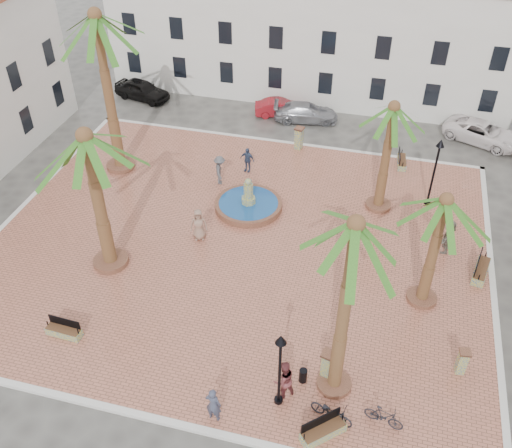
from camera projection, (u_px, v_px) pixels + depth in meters
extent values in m
plane|color=#56544F|center=(238.00, 244.00, 30.55)|extent=(120.00, 120.00, 0.00)
cube|color=#B66850|center=(238.00, 243.00, 30.50)|extent=(26.00, 22.00, 0.15)
cube|color=silver|center=(283.00, 143.00, 38.85)|extent=(26.30, 0.30, 0.16)
cube|color=silver|center=(159.00, 420.00, 22.15)|extent=(26.30, 0.30, 0.16)
cube|color=silver|center=(493.00, 287.00, 27.91)|extent=(0.30, 22.30, 0.16)
cube|color=silver|center=(23.00, 207.00, 33.09)|extent=(0.30, 22.30, 0.16)
cube|color=white|center=(310.00, 33.00, 42.94)|extent=(30.00, 7.00, 9.00)
cube|color=black|center=(135.00, 62.00, 44.34)|extent=(1.00, 0.12, 1.60)
cube|color=black|center=(180.00, 67.00, 43.59)|extent=(1.00, 0.12, 1.60)
cube|color=black|center=(227.00, 72.00, 42.84)|extent=(1.00, 0.12, 1.60)
cube|color=black|center=(275.00, 78.00, 42.10)|extent=(1.00, 0.12, 1.60)
cube|color=black|center=(325.00, 83.00, 41.35)|extent=(1.00, 0.12, 1.60)
cube|color=black|center=(377.00, 89.00, 40.60)|extent=(1.00, 0.12, 1.60)
cube|color=black|center=(432.00, 95.00, 39.85)|extent=(1.00, 0.12, 1.60)
cube|color=black|center=(488.00, 101.00, 39.11)|extent=(1.00, 0.12, 1.60)
cube|color=black|center=(129.00, 24.00, 42.48)|extent=(1.00, 0.12, 1.60)
cube|color=black|center=(176.00, 28.00, 41.73)|extent=(1.00, 0.12, 1.60)
cube|color=black|center=(225.00, 33.00, 40.98)|extent=(1.00, 0.12, 1.60)
cube|color=black|center=(276.00, 38.00, 40.24)|extent=(1.00, 0.12, 1.60)
cube|color=black|center=(329.00, 43.00, 39.49)|extent=(1.00, 0.12, 1.60)
cube|color=black|center=(383.00, 48.00, 38.74)|extent=(1.00, 0.12, 1.60)
cube|color=black|center=(440.00, 53.00, 37.99)|extent=(1.00, 0.12, 1.60)
cube|color=black|center=(499.00, 59.00, 37.25)|extent=(1.00, 0.12, 1.60)
cube|color=black|center=(26.00, 120.00, 36.93)|extent=(0.12, 1.00, 1.60)
cube|color=black|center=(58.00, 94.00, 39.97)|extent=(0.12, 1.00, 1.60)
cube|color=black|center=(14.00, 76.00, 35.07)|extent=(0.12, 1.00, 1.60)
cube|color=black|center=(48.00, 52.00, 38.11)|extent=(0.12, 1.00, 1.60)
cylinder|color=brown|center=(248.00, 205.00, 32.77)|extent=(3.88, 3.88, 0.37)
cylinder|color=#194C8C|center=(248.00, 203.00, 32.67)|extent=(3.42, 3.42, 0.06)
cylinder|color=#8C9462|center=(248.00, 203.00, 32.65)|extent=(0.83, 0.83, 0.74)
cylinder|color=#8C9462|center=(248.00, 192.00, 32.20)|extent=(0.55, 0.55, 1.11)
sphere|color=#8C9462|center=(248.00, 182.00, 31.77)|extent=(0.41, 0.41, 0.41)
cylinder|color=brown|center=(121.00, 165.00, 36.21)|extent=(1.78, 1.78, 0.27)
cylinder|color=brown|center=(109.00, 95.00, 33.23)|extent=(0.58, 0.58, 9.36)
sphere|color=brown|center=(95.00, 14.00, 30.33)|extent=(0.78, 0.78, 0.78)
cylinder|color=brown|center=(111.00, 261.00, 29.09)|extent=(1.79, 1.79, 0.27)
cylinder|color=brown|center=(99.00, 202.00, 26.79)|extent=(0.58, 0.58, 7.15)
sphere|color=brown|center=(84.00, 135.00, 24.58)|extent=(0.78, 0.78, 0.78)
cylinder|color=brown|center=(334.00, 383.00, 23.27)|extent=(1.42, 1.42, 0.21)
cylinder|color=brown|center=(344.00, 312.00, 20.65)|extent=(0.46, 0.46, 8.23)
sphere|color=brown|center=(356.00, 223.00, 18.10)|extent=(0.62, 0.62, 0.62)
cylinder|color=brown|center=(422.00, 298.00, 27.09)|extent=(1.43, 1.43, 0.21)
cylinder|color=brown|center=(433.00, 251.00, 25.27)|extent=(0.46, 0.46, 5.65)
sphere|color=brown|center=(447.00, 200.00, 23.52)|extent=(0.63, 0.63, 0.63)
cylinder|color=brown|center=(378.00, 205.00, 32.94)|extent=(1.47, 1.47, 0.22)
cylinder|color=brown|center=(386.00, 158.00, 30.97)|extent=(0.48, 0.48, 6.12)
sphere|color=brown|center=(394.00, 106.00, 29.07)|extent=(0.64, 0.64, 0.64)
cube|color=#8C9462|center=(64.00, 332.00, 25.32)|extent=(1.66, 0.59, 0.36)
cube|color=#56351E|center=(63.00, 329.00, 25.19)|extent=(1.57, 0.54, 0.05)
cube|color=black|center=(64.00, 322.00, 25.18)|extent=(1.55, 0.13, 0.45)
cylinder|color=black|center=(47.00, 323.00, 25.30)|extent=(0.05, 0.05, 0.27)
cylinder|color=black|center=(78.00, 331.00, 24.93)|extent=(0.05, 0.05, 0.27)
cube|color=#8C9462|center=(323.00, 433.00, 21.43)|extent=(1.71, 1.63, 0.40)
cube|color=#56351E|center=(323.00, 429.00, 21.29)|extent=(1.60, 1.53, 0.06)
cube|color=black|center=(321.00, 420.00, 21.27)|extent=(1.29, 1.19, 0.50)
cylinder|color=black|center=(304.00, 437.00, 20.90)|extent=(0.05, 0.05, 0.30)
cylinder|color=black|center=(343.00, 418.00, 21.53)|extent=(0.05, 0.05, 0.30)
cube|color=#8C9462|center=(481.00, 271.00, 28.36)|extent=(1.01, 2.04, 0.43)
cube|color=#56351E|center=(482.00, 268.00, 28.20)|extent=(0.93, 1.92, 0.07)
cube|color=black|center=(478.00, 262.00, 28.10)|extent=(0.45, 1.81, 0.54)
cylinder|color=black|center=(479.00, 277.00, 27.48)|extent=(0.05, 0.05, 0.33)
cylinder|color=black|center=(486.00, 255.00, 28.76)|extent=(0.05, 0.05, 0.33)
cube|color=#8C9462|center=(402.00, 162.00, 36.40)|extent=(0.65, 1.70, 0.37)
cube|color=#56351E|center=(402.00, 159.00, 36.26)|extent=(0.60, 1.61, 0.06)
cube|color=black|center=(399.00, 156.00, 36.14)|extent=(0.18, 1.57, 0.46)
cylinder|color=black|center=(403.00, 165.00, 35.59)|extent=(0.05, 0.05, 0.28)
cylinder|color=black|center=(402.00, 152.00, 36.80)|extent=(0.05, 0.05, 0.28)
cylinder|color=black|center=(278.00, 400.00, 22.69)|extent=(0.35, 0.35, 0.16)
cylinder|color=black|center=(280.00, 372.00, 21.58)|extent=(0.12, 0.12, 3.52)
cone|color=black|center=(281.00, 339.00, 20.40)|extent=(0.43, 0.43, 0.39)
sphere|color=beige|center=(281.00, 342.00, 20.49)|extent=(0.23, 0.23, 0.23)
cylinder|color=black|center=(427.00, 202.00, 33.18)|extent=(0.38, 0.38, 0.17)
cylinder|color=black|center=(433.00, 175.00, 32.00)|extent=(0.13, 0.13, 3.77)
cone|color=black|center=(441.00, 143.00, 30.73)|extent=(0.46, 0.46, 0.42)
sphere|color=beige|center=(440.00, 145.00, 30.83)|extent=(0.25, 0.25, 0.25)
cube|color=#8C9462|center=(327.00, 366.00, 23.23)|extent=(0.52, 0.52, 1.39)
cube|color=brown|center=(329.00, 354.00, 22.76)|extent=(0.65, 0.65, 0.11)
cube|color=#8C9462|center=(299.00, 139.00, 37.67)|extent=(0.53, 0.53, 1.44)
cube|color=brown|center=(299.00, 129.00, 37.19)|extent=(0.67, 0.67, 0.11)
cube|color=#8C9462|center=(462.00, 362.00, 23.50)|extent=(0.42, 0.42, 1.20)
cube|color=brown|center=(465.00, 352.00, 23.10)|extent=(0.52, 0.52, 0.09)
cylinder|color=black|center=(303.00, 376.00, 23.31)|extent=(0.34, 0.34, 0.66)
imported|color=#3B3F55|center=(213.00, 404.00, 21.62)|extent=(0.67, 0.47, 1.74)
imported|color=black|center=(332.00, 412.00, 21.82)|extent=(1.86, 1.10, 0.93)
imported|color=brown|center=(284.00, 379.00, 22.43)|extent=(1.15, 1.12, 1.87)
imported|color=black|center=(384.00, 417.00, 21.66)|extent=(1.61, 0.80, 0.93)
imported|color=#96725F|center=(199.00, 225.00, 30.16)|extent=(1.05, 0.85, 1.86)
imported|color=#344463|center=(247.00, 160.00, 35.46)|extent=(1.02, 0.58, 1.63)
imported|color=#4D4D51|center=(220.00, 170.00, 34.31)|extent=(1.03, 1.36, 1.86)
imported|color=gray|center=(448.00, 236.00, 29.35)|extent=(0.98, 1.88, 1.93)
imported|color=black|center=(142.00, 90.00, 43.81)|extent=(4.70, 2.75, 1.50)
imported|color=maroon|center=(280.00, 108.00, 41.75)|extent=(3.94, 2.31, 1.23)
imported|color=#94959C|center=(306.00, 112.00, 41.05)|extent=(4.87, 2.67, 1.34)
imported|color=white|center=(483.00, 133.00, 38.64)|extent=(5.66, 4.21, 1.43)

